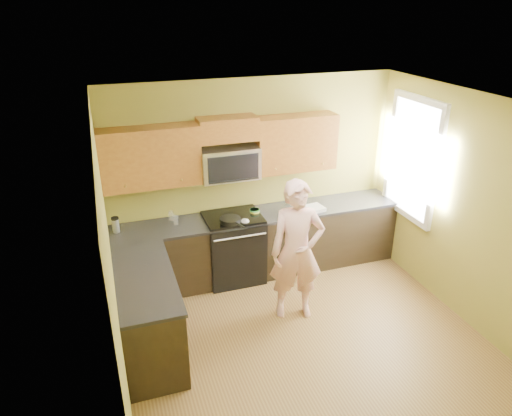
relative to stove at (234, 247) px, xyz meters
name	(u,v)px	position (x,y,z in m)	size (l,w,h in m)	color
floor	(309,346)	(0.40, -1.68, -0.47)	(4.00, 4.00, 0.00)	brown
ceiling	(323,109)	(0.40, -1.68, 2.23)	(4.00, 4.00, 0.00)	white
wall_back	(253,177)	(0.40, 0.32, 0.88)	(4.00, 4.00, 0.00)	olive
wall_front	(448,380)	(0.40, -3.67, 0.88)	(4.00, 4.00, 0.00)	olive
wall_left	(112,276)	(-1.60, -1.68, 0.88)	(4.00, 4.00, 0.00)	olive
wall_right	(475,215)	(2.40, -1.68, 0.88)	(4.00, 4.00, 0.00)	olive
cabinet_back_run	(260,244)	(0.40, 0.02, -0.03)	(4.00, 0.60, 0.88)	black
cabinet_left_run	(148,313)	(-1.30, -1.08, -0.03)	(0.60, 1.60, 0.88)	black
countertop_back	(261,215)	(0.40, 0.01, 0.43)	(4.00, 0.62, 0.04)	black
countertop_left	(144,278)	(-1.29, -1.08, 0.43)	(0.62, 1.60, 0.04)	black
stove	(234,247)	(0.00, 0.00, 0.00)	(0.76, 0.65, 0.95)	black
microwave	(229,178)	(0.00, 0.12, 0.97)	(0.76, 0.40, 0.42)	silver
upper_cab_left	(153,186)	(-0.99, 0.16, 0.97)	(1.22, 0.33, 0.75)	#905B21
upper_cab_right	(294,169)	(0.94, 0.16, 0.97)	(1.12, 0.33, 0.75)	#905B21
upper_cab_over_mw	(227,129)	(0.00, 0.16, 1.62)	(0.76, 0.33, 0.30)	#905B21
window	(413,159)	(2.38, -0.48, 1.17)	(0.06, 1.06, 1.66)	white
woman	(297,251)	(0.49, -1.03, 0.40)	(0.64, 0.42, 1.76)	#FA847D
frying_pan	(230,222)	(-0.08, -0.16, 0.47)	(0.28, 0.48, 0.06)	black
butter_tub	(255,214)	(0.32, 0.02, 0.45)	(0.13, 0.13, 0.10)	#FAFF43
toast_slice	(286,210)	(0.77, -0.01, 0.45)	(0.11, 0.11, 0.01)	#B27F47
napkin_a	(245,221)	(0.11, -0.21, 0.48)	(0.11, 0.12, 0.06)	silver
napkin_b	(288,211)	(0.76, -0.10, 0.48)	(0.12, 0.13, 0.07)	silver
dish_towel	(313,209)	(1.12, -0.11, 0.47)	(0.30, 0.24, 0.05)	white
travel_mug	(117,232)	(-1.50, 0.08, 0.45)	(0.09, 0.09, 0.20)	silver
glass_a	(176,220)	(-0.75, 0.07, 0.51)	(0.07, 0.07, 0.12)	silver
glass_b	(171,216)	(-0.79, 0.21, 0.51)	(0.07, 0.07, 0.12)	silver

